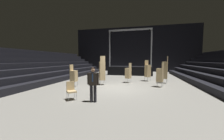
% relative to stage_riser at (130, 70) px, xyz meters
% --- Properties ---
extents(ground_plane, '(22.00, 30.00, 0.10)m').
position_rel_stage_riser_xyz_m(ground_plane, '(0.00, -9.38, -0.73)').
color(ground_plane, gray).
extents(arena_end_wall, '(22.00, 0.30, 8.00)m').
position_rel_stage_riser_xyz_m(arena_end_wall, '(0.00, 5.62, 3.32)').
color(arena_end_wall, black).
rests_on(arena_end_wall, ground_plane).
extents(bleacher_bank_left, '(5.25, 24.00, 3.15)m').
position_rel_stage_riser_xyz_m(bleacher_bank_left, '(-8.38, -8.38, 0.90)').
color(bleacher_bank_left, black).
rests_on(bleacher_bank_left, ground_plane).
extents(stage_riser, '(5.95, 2.99, 6.08)m').
position_rel_stage_riser_xyz_m(stage_riser, '(0.00, 0.00, 0.00)').
color(stage_riser, black).
rests_on(stage_riser, ground_plane).
extents(man_with_tie, '(0.57, 0.30, 1.72)m').
position_rel_stage_riser_xyz_m(man_with_tie, '(-0.56, -12.67, 0.29)').
color(man_with_tie, black).
rests_on(man_with_tie, ground_plane).
extents(chair_stack_front_left, '(0.60, 0.60, 2.39)m').
position_rel_stage_riser_xyz_m(chair_stack_front_left, '(-1.51, -8.32, 0.52)').
color(chair_stack_front_left, '#B2B5BA').
rests_on(chair_stack_front_left, ground_plane).
extents(chair_stack_front_right, '(0.53, 0.53, 2.39)m').
position_rel_stage_riser_xyz_m(chair_stack_front_right, '(3.65, -6.25, 0.52)').
color(chair_stack_front_right, '#B2B5BA').
rests_on(chair_stack_front_right, ground_plane).
extents(chair_stack_mid_left, '(0.57, 0.57, 1.79)m').
position_rel_stage_riser_xyz_m(chair_stack_mid_left, '(0.47, -6.77, 0.22)').
color(chair_stack_mid_left, '#B2B5BA').
rests_on(chair_stack_mid_left, ground_plane).
extents(chair_stack_mid_right, '(0.47, 0.47, 1.71)m').
position_rel_stage_riser_xyz_m(chair_stack_mid_right, '(-3.44, -9.51, 0.18)').
color(chair_stack_mid_right, '#B2B5BA').
rests_on(chair_stack_mid_right, ground_plane).
extents(chair_stack_mid_centre, '(0.62, 0.62, 2.05)m').
position_rel_stage_riser_xyz_m(chair_stack_mid_centre, '(2.20, -5.43, 0.35)').
color(chair_stack_mid_centre, '#B2B5BA').
rests_on(chair_stack_mid_centre, ground_plane).
extents(chair_stack_rear_left, '(0.57, 0.57, 1.88)m').
position_rel_stage_riser_xyz_m(chair_stack_rear_left, '(3.03, -8.09, 0.26)').
color(chair_stack_rear_left, '#B2B5BA').
rests_on(chair_stack_rear_left, ground_plane).
extents(equipment_road_case, '(1.08, 0.95, 0.46)m').
position_rel_stage_riser_xyz_m(equipment_road_case, '(-3.87, -3.28, -0.45)').
color(equipment_road_case, black).
rests_on(equipment_road_case, ground_plane).
extents(loose_chair_near_man, '(0.62, 0.62, 0.95)m').
position_rel_stage_riser_xyz_m(loose_chair_near_man, '(-1.83, -12.55, -0.14)').
color(loose_chair_near_man, '#B2B5BA').
rests_on(loose_chair_near_man, ground_plane).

